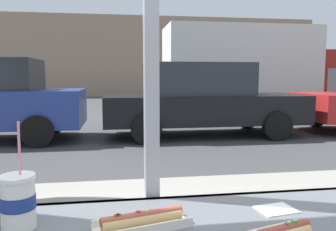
% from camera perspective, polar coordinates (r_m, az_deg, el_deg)
% --- Properties ---
extents(ground_plane, '(60.00, 60.00, 0.00)m').
position_cam_1_polar(ground_plane, '(9.23, -7.74, -2.05)').
color(ground_plane, '#424244').
extents(building_facade_far, '(28.00, 1.20, 5.48)m').
position_cam_1_polar(building_facade_far, '(23.77, -8.40, 9.89)').
color(building_facade_far, gray).
rests_on(building_facade_far, ground).
extents(soda_cup_left, '(0.10, 0.10, 0.31)m').
position_cam_1_polar(soda_cup_left, '(1.07, -24.17, -13.12)').
color(soda_cup_left, silver).
rests_on(soda_cup_left, window_counter).
extents(hotdog_tray_near, '(0.29, 0.16, 0.05)m').
position_cam_1_polar(hotdog_tray_near, '(1.01, -4.39, -17.45)').
color(hotdog_tray_near, silver).
rests_on(hotdog_tray_near, window_counter).
extents(napkin_wrapper, '(0.13, 0.11, 0.00)m').
position_cam_1_polar(napkin_wrapper, '(1.19, 17.92, -14.99)').
color(napkin_wrapper, white).
rests_on(napkin_wrapper, window_counter).
extents(parked_car_black, '(4.61, 1.93, 1.69)m').
position_cam_1_polar(parked_car_black, '(7.89, 5.66, 2.77)').
color(parked_car_black, black).
rests_on(parked_car_black, ground).
extents(box_truck, '(7.31, 2.44, 3.20)m').
position_cam_1_polar(box_truck, '(13.22, 14.79, 7.91)').
color(box_truck, silver).
rests_on(box_truck, ground).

